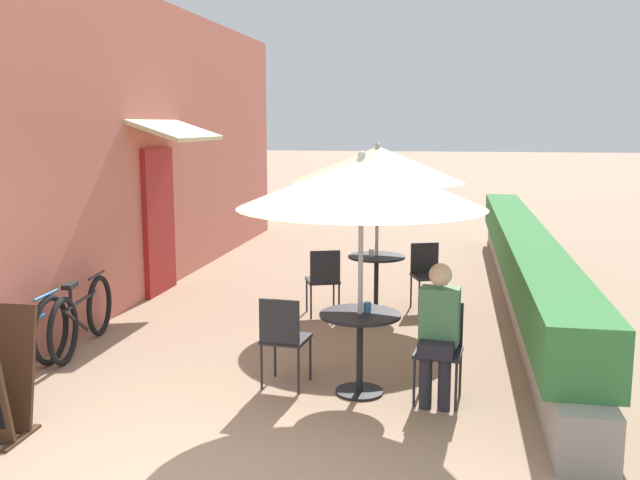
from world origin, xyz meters
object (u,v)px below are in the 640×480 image
(patio_umbrella_near, at_px, (361,182))
(cafe_chair_mid_right, at_px, (427,270))
(patio_table_near, at_px, (360,337))
(cafe_chair_mid_left, at_px, (324,277))
(bicycle_second, at_px, (82,316))
(coffee_cup_mid, at_px, (371,253))
(patio_table_mid, at_px, (376,272))
(cafe_chair_near_right, at_px, (283,334))
(seated_patron_near_left, at_px, (439,328))
(patio_umbrella_mid, at_px, (378,164))
(cafe_chair_near_left, at_px, (440,343))
(coffee_cup_near, at_px, (367,307))
(bicycle_leaning, at_px, (23,344))

(patio_umbrella_near, distance_m, cafe_chair_mid_right, 3.51)
(patio_table_near, relative_size, cafe_chair_mid_left, 0.86)
(cafe_chair_mid_left, bearing_deg, bicycle_second, -162.62)
(coffee_cup_mid, bearing_deg, patio_table_mid, 42.97)
(cafe_chair_near_right, bearing_deg, patio_umbrella_near, 6.15)
(cafe_chair_mid_left, relative_size, bicycle_second, 0.50)
(seated_patron_near_left, height_order, patio_table_mid, seated_patron_near_left)
(seated_patron_near_left, relative_size, patio_umbrella_mid, 0.57)
(cafe_chair_near_left, bearing_deg, seated_patron_near_left, 90.00)
(coffee_cup_near, bearing_deg, patio_umbrella_mid, 94.36)
(patio_table_near, height_order, patio_table_mid, same)
(patio_umbrella_near, height_order, coffee_cup_mid, patio_umbrella_near)
(patio_table_near, bearing_deg, bicycle_leaning, -174.33)
(patio_umbrella_near, bearing_deg, bicycle_leaning, -174.33)
(cafe_chair_near_left, height_order, cafe_chair_mid_left, same)
(cafe_chair_near_right, xyz_separation_m, cafe_chair_mid_left, (-0.08, 2.54, 0.00))
(patio_umbrella_near, xyz_separation_m, cafe_chair_near_left, (0.71, 0.00, -1.41))
(patio_umbrella_near, height_order, bicycle_leaning, patio_umbrella_near)
(patio_table_mid, relative_size, cafe_chair_mid_left, 0.86)
(cafe_chair_mid_left, height_order, cafe_chair_mid_right, same)
(cafe_chair_mid_right, bearing_deg, patio_table_mid, 6.15)
(patio_table_near, relative_size, bicycle_second, 0.43)
(cafe_chair_near_left, height_order, cafe_chair_mid_right, same)
(bicycle_leaning, bearing_deg, cafe_chair_near_left, 1.49)
(coffee_cup_near, relative_size, bicycle_second, 0.05)
(coffee_cup_mid, bearing_deg, cafe_chair_near_right, -100.05)
(patio_table_near, distance_m, cafe_chair_mid_left, 2.66)
(cafe_chair_near_left, height_order, coffee_cup_near, cafe_chair_near_left)
(patio_umbrella_near, xyz_separation_m, seated_patron_near_left, (0.70, -0.11, -1.24))
(seated_patron_near_left, height_order, bicycle_leaning, seated_patron_near_left)
(cafe_chair_near_right, xyz_separation_m, coffee_cup_near, (0.77, 0.06, 0.28))
(coffee_cup_near, xyz_separation_m, cafe_chair_mid_right, (0.43, 3.11, -0.28))
(patio_umbrella_mid, xyz_separation_m, coffee_cup_mid, (-0.06, -0.06, -1.14))
(patio_table_near, height_order, patio_umbrella_near, patio_umbrella_near)
(coffee_cup_near, relative_size, coffee_cup_mid, 1.00)
(patio_umbrella_mid, bearing_deg, bicycle_leaning, -133.60)
(patio_table_near, distance_m, patio_table_mid, 2.86)
(cafe_chair_near_right, height_order, patio_table_mid, cafe_chair_near_right)
(seated_patron_near_left, relative_size, bicycle_leaning, 0.71)
(cafe_chair_near_right, xyz_separation_m, bicycle_leaning, (-2.46, -0.31, -0.14))
(cafe_chair_near_right, distance_m, cafe_chair_mid_right, 3.39)
(coffee_cup_near, distance_m, patio_umbrella_mid, 3.03)
(patio_umbrella_mid, bearing_deg, cafe_chair_near_right, -101.02)
(bicycle_leaning, bearing_deg, cafe_chair_mid_right, 40.48)
(coffee_cup_near, bearing_deg, bicycle_second, 168.18)
(seated_patron_near_left, relative_size, cafe_chair_mid_left, 1.44)
(cafe_chair_near_left, relative_size, cafe_chair_mid_right, 1.00)
(cafe_chair_near_left, xyz_separation_m, coffee_cup_mid, (-0.93, 2.80, 0.28))
(coffee_cup_near, xyz_separation_m, bicycle_leaning, (-3.23, -0.38, -0.42))
(patio_umbrella_near, distance_m, seated_patron_near_left, 1.43)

